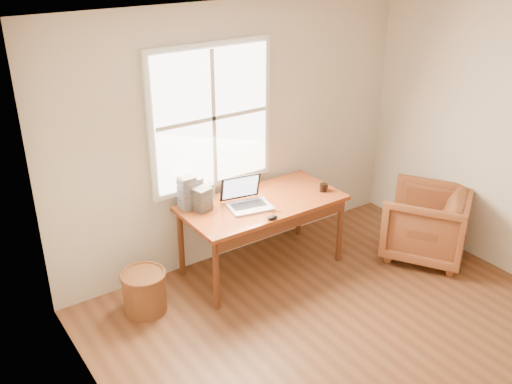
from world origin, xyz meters
TOP-DOWN VIEW (x-y plane):
  - room_shell at (-0.02, 0.16)m, footprint 4.04×4.54m
  - desk at (0.00, 1.80)m, footprint 1.60×0.80m
  - armchair at (1.55, 1.03)m, footprint 1.11×1.12m
  - wicker_stool at (-1.30, 1.80)m, footprint 0.49×0.49m
  - laptop at (-0.18, 1.75)m, footprint 0.45×0.46m
  - mouse at (-0.14, 1.44)m, footprint 0.11×0.08m
  - coffee_mug at (0.64, 1.64)m, footprint 0.08×0.08m
  - cd_stack_a at (-0.55, 2.15)m, footprint 0.14×0.13m
  - cd_stack_b at (-0.57, 1.96)m, footprint 0.18×0.16m
  - cd_stack_c at (-0.67, 2.08)m, footprint 0.15×0.14m
  - cd_stack_d at (-0.43, 2.15)m, footprint 0.16×0.15m

SIDE VIEW (x-z plane):
  - wicker_stool at x=-1.30m, z-range 0.00..0.39m
  - armchair at x=1.55m, z-range 0.00..0.75m
  - desk at x=0.00m, z-range 0.71..0.75m
  - mouse at x=-0.14m, z-range 0.75..0.78m
  - coffee_mug at x=0.64m, z-range 0.75..0.83m
  - cd_stack_d at x=-0.43m, z-range 0.75..0.91m
  - cd_stack_b at x=-0.57m, z-range 0.75..0.98m
  - cd_stack_a at x=-0.55m, z-range 0.75..1.01m
  - laptop at x=-0.18m, z-range 0.75..1.03m
  - cd_stack_c at x=-0.67m, z-range 0.75..1.08m
  - room_shell at x=-0.02m, z-range 0.00..2.64m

